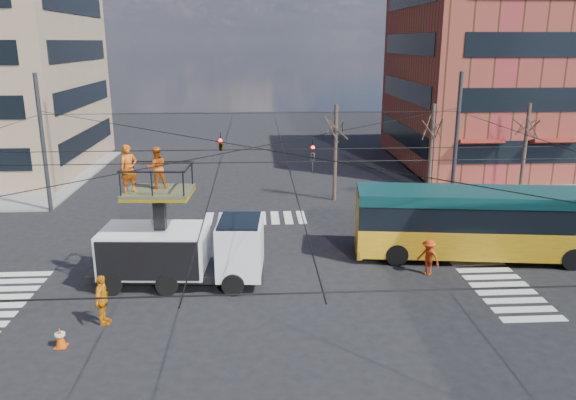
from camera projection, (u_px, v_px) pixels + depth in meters
The scene contains 13 objects.
ground at pixel (256, 295), 22.18m from camera, with size 120.00×120.00×0.00m, color black.
sidewalk_ne at pixel (525, 170), 43.52m from camera, with size 18.00×18.00×0.12m, color slate.
crosswalks at pixel (256, 295), 22.18m from camera, with size 22.40×22.40×0.02m, color silver, non-canonical shape.
building_ne at pixel (530, 76), 44.55m from camera, with size 20.06×16.06×14.00m.
overhead_network at pixel (252, 187), 21.39m from camera, with size 24.24×24.24×8.00m.
tree_a at pixel (336, 127), 34.17m from camera, with size 2.00×2.00×6.00m.
tree_b at pixel (433, 126), 34.51m from camera, with size 2.00×2.00×6.00m.
tree_c at pixel (527, 125), 34.85m from camera, with size 2.00×2.00×6.00m.
utility_truck at pixel (181, 238), 22.77m from camera, with size 7.14×3.03×5.86m.
city_bus at pixel (486, 222), 25.52m from camera, with size 11.97×4.06×3.20m.
traffic_cone at pixel (60, 337), 18.31m from camera, with size 0.36×0.36×0.70m, color #CF4708.
worker_ground at pixel (102, 300), 19.66m from camera, with size 1.08×0.45×1.84m, color orange.
flagger at pixel (428, 257), 23.92m from camera, with size 1.02×0.59×1.59m, color red.
Camera 1 is at (0.08, -20.36, 9.66)m, focal length 35.00 mm.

